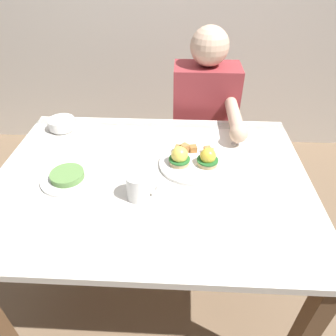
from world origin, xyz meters
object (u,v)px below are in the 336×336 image
object	(u,v)px
eggs_benedict_plate	(193,160)
fork	(243,139)
dining_table	(152,196)
fruit_bowl	(62,124)
coffee_mug	(139,186)
diner_person	(205,121)
side_plate	(68,177)

from	to	relation	value
eggs_benedict_plate	fork	distance (m)	0.31
dining_table	fork	size ratio (longest dim) A/B	9.57
fruit_bowl	fork	bearing A→B (deg)	-3.32
dining_table	coffee_mug	distance (m)	0.20
eggs_benedict_plate	coffee_mug	size ratio (longest dim) A/B	2.42
diner_person	eggs_benedict_plate	bearing A→B (deg)	-98.63
fruit_bowl	side_plate	xyz separation A→B (m)	(0.14, -0.37, -0.02)
dining_table	eggs_benedict_plate	distance (m)	0.22
fruit_bowl	coffee_mug	world-z (taller)	coffee_mug
dining_table	diner_person	world-z (taller)	diner_person
fork	diner_person	size ratio (longest dim) A/B	0.11
fork	eggs_benedict_plate	bearing A→B (deg)	-138.60
fruit_bowl	side_plate	size ratio (longest dim) A/B	0.60
fork	dining_table	bearing A→B (deg)	-144.37
fruit_bowl	diner_person	distance (m)	0.75
coffee_mug	fork	size ratio (longest dim) A/B	0.89
eggs_benedict_plate	diner_person	world-z (taller)	diner_person
dining_table	side_plate	xyz separation A→B (m)	(-0.31, -0.04, 0.12)
side_plate	fork	bearing A→B (deg)	24.61
eggs_benedict_plate	side_plate	world-z (taller)	eggs_benedict_plate
fruit_bowl	coffee_mug	bearing A→B (deg)	-46.78
fruit_bowl	fork	distance (m)	0.84
fruit_bowl	fork	size ratio (longest dim) A/B	0.96
eggs_benedict_plate	fruit_bowl	distance (m)	0.66
diner_person	side_plate	bearing A→B (deg)	-130.46
coffee_mug	side_plate	bearing A→B (deg)	164.25
coffee_mug	fork	bearing A→B (deg)	43.57
dining_table	fork	distance (m)	0.49
fruit_bowl	diner_person	world-z (taller)	diner_person
side_plate	eggs_benedict_plate	bearing A→B (deg)	14.09
dining_table	coffee_mug	xyz separation A→B (m)	(-0.03, -0.12, 0.16)
dining_table	diner_person	distance (m)	0.65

